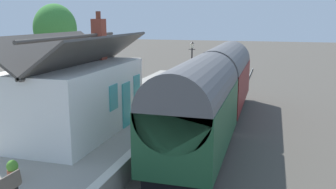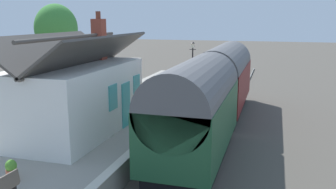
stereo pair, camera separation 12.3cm
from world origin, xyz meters
TOP-DOWN VIEW (x-y plane):
  - ground_plane at (0.00, 0.00)m, footprint 160.00×160.00m
  - platform at (0.00, 3.87)m, footprint 32.00×5.74m
  - platform_edge_coping at (0.00, 1.18)m, footprint 32.00×0.36m
  - rail_near at (0.00, -1.62)m, footprint 52.00×0.08m
  - rail_far at (0.00, -0.18)m, footprint 52.00×0.08m
  - train at (0.86, -0.90)m, footprint 16.82×2.73m
  - station_building at (-3.80, 4.46)m, footprint 7.65×3.79m
  - bench_by_lamp at (10.31, 3.03)m, footprint 1.41×0.47m
  - bench_near_building at (2.74, 2.89)m, footprint 1.41×0.48m
  - planter_bench_left at (-8.95, 3.89)m, footprint 0.36×0.36m
  - lamp_post_platform at (8.67, 1.98)m, footprint 0.32×0.50m
  - tree_mid_background at (6.81, 12.29)m, footprint 3.46×3.15m

SIDE VIEW (x-z plane):
  - ground_plane at x=0.00m, z-range 0.00..0.00m
  - rail_near at x=0.00m, z-range 0.00..0.14m
  - rail_far at x=0.00m, z-range 0.00..0.14m
  - platform at x=0.00m, z-range 0.00..0.91m
  - platform_edge_coping at x=0.00m, z-range 0.91..0.93m
  - planter_bench_left at x=-8.95m, z-range 0.91..1.58m
  - bench_by_lamp at x=10.31m, z-range 0.95..1.83m
  - bench_near_building at x=2.74m, z-range 0.95..1.83m
  - train at x=0.86m, z-range 0.05..4.37m
  - station_building at x=-3.80m, z-range -0.14..5.23m
  - lamp_post_platform at x=8.67m, z-range 1.60..4.94m
  - tree_mid_background at x=6.81m, z-range 1.65..8.69m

